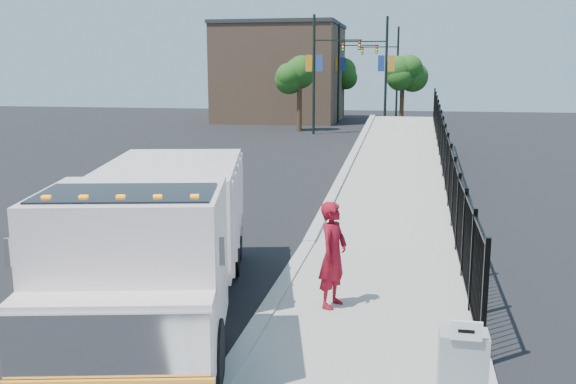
# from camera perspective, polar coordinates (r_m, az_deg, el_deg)

# --- Properties ---
(ground) EXTENTS (120.00, 120.00, 0.00)m
(ground) POSITION_cam_1_polar(r_m,az_deg,el_deg) (12.28, -1.14, -9.82)
(ground) COLOR black
(ground) RESTS_ON ground
(sidewalk) EXTENTS (3.55, 12.00, 0.12)m
(sidewalk) POSITION_cam_1_polar(r_m,az_deg,el_deg) (10.18, 7.35, -14.05)
(sidewalk) COLOR #9E998E
(sidewalk) RESTS_ON ground
(curb) EXTENTS (0.30, 12.00, 0.16)m
(curb) POSITION_cam_1_polar(r_m,az_deg,el_deg) (10.45, -3.53, -13.18)
(curb) COLOR #ADAAA3
(curb) RESTS_ON ground
(ramp) EXTENTS (3.95, 24.06, 3.19)m
(ramp) POSITION_cam_1_polar(r_m,az_deg,el_deg) (27.57, 10.28, 1.58)
(ramp) COLOR #9E998E
(ramp) RESTS_ON ground
(iron_fence) EXTENTS (0.10, 28.00, 1.80)m
(iron_fence) POSITION_cam_1_polar(r_m,az_deg,el_deg) (23.51, 13.66, 2.10)
(iron_fence) COLOR black
(iron_fence) RESTS_ON ground
(truck) EXTENTS (4.26, 8.36, 2.74)m
(truck) POSITION_cam_1_polar(r_m,az_deg,el_deg) (11.31, -11.44, -3.67)
(truck) COLOR black
(truck) RESTS_ON ground
(worker) EXTENTS (0.66, 0.81, 1.92)m
(worker) POSITION_cam_1_polar(r_m,az_deg,el_deg) (11.52, 4.02, -5.58)
(worker) COLOR maroon
(worker) RESTS_ON sidewalk
(utility_cabinet) EXTENTS (0.55, 0.40, 1.25)m
(utility_cabinet) POSITION_cam_1_polar(r_m,az_deg,el_deg) (8.03, 15.17, -16.05)
(utility_cabinet) COLOR gray
(utility_cabinet) RESTS_ON sidewalk
(arrow_sign) EXTENTS (0.35, 0.04, 0.22)m
(arrow_sign) POSITION_cam_1_polar(r_m,az_deg,el_deg) (7.52, 15.56, -11.79)
(arrow_sign) COLOR white
(arrow_sign) RESTS_ON utility_cabinet
(light_pole_0) EXTENTS (3.77, 0.22, 8.00)m
(light_pole_0) POSITION_cam_1_polar(r_m,az_deg,el_deg) (44.16, 2.72, 10.81)
(light_pole_0) COLOR black
(light_pole_0) RESTS_ON ground
(light_pole_1) EXTENTS (3.78, 0.22, 8.00)m
(light_pole_1) POSITION_cam_1_polar(r_m,az_deg,el_deg) (46.11, 8.32, 10.71)
(light_pole_1) COLOR black
(light_pole_1) RESTS_ON ground
(light_pole_2) EXTENTS (3.77, 0.22, 8.00)m
(light_pole_2) POSITION_cam_1_polar(r_m,az_deg,el_deg) (53.31, 4.86, 10.77)
(light_pole_2) COLOR black
(light_pole_2) RESTS_ON ground
(light_pole_3) EXTENTS (3.78, 0.22, 8.00)m
(light_pole_3) POSITION_cam_1_polar(r_m,az_deg,el_deg) (56.93, 9.39, 10.66)
(light_pole_3) COLOR black
(light_pole_3) RESTS_ON ground
(tree_0) EXTENTS (2.31, 2.31, 5.16)m
(tree_0) POSITION_cam_1_polar(r_m,az_deg,el_deg) (46.22, 1.03, 10.27)
(tree_0) COLOR #382314
(tree_0) RESTS_ON ground
(tree_1) EXTENTS (2.20, 2.20, 5.10)m
(tree_1) POSITION_cam_1_polar(r_m,az_deg,el_deg) (51.77, 10.16, 10.14)
(tree_1) COLOR #382314
(tree_1) RESTS_ON ground
(tree_2) EXTENTS (2.48, 2.48, 5.24)m
(tree_2) POSITION_cam_1_polar(r_m,az_deg,el_deg) (60.00, 4.87, 10.36)
(tree_2) COLOR #382314
(tree_2) RESTS_ON ground
(building) EXTENTS (10.00, 10.00, 8.00)m
(building) POSITION_cam_1_polar(r_m,az_deg,el_deg) (56.41, -0.64, 10.43)
(building) COLOR #8C664C
(building) RESTS_ON ground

